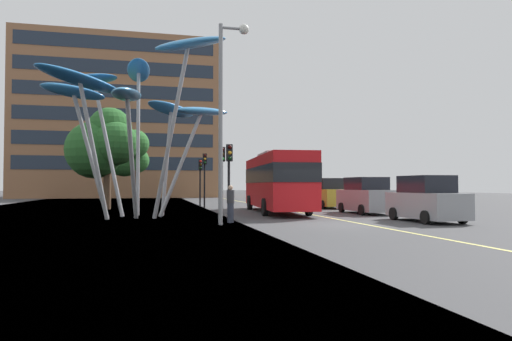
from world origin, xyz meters
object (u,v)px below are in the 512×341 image
at_px(traffic_light_kerb_near, 229,165).
at_px(traffic_light_opposite, 200,172).
at_px(car_parked_near, 426,200).
at_px(traffic_light_kerb_far, 222,166).
at_px(street_lamp, 226,98).
at_px(leaf_sculpture, 135,92).
at_px(car_parked_mid, 366,196).
at_px(pedestrian, 230,204).
at_px(traffic_light_island_mid, 205,169).
at_px(red_bus, 277,180).
at_px(car_parked_far, 328,194).

distance_m(traffic_light_kerb_near, traffic_light_opposite, 13.58).
relative_size(traffic_light_opposite, car_parked_near, 0.86).
xyz_separation_m(traffic_light_kerb_far, street_lamp, (-0.76, -5.98, 2.64)).
relative_size(leaf_sculpture, car_parked_mid, 2.34).
xyz_separation_m(car_parked_mid, pedestrian, (-8.87, -4.59, -0.16)).
bearing_deg(street_lamp, traffic_light_kerb_far, 82.76).
height_order(car_parked_mid, pedestrian, car_parked_mid).
height_order(traffic_light_island_mid, street_lamp, street_lamp).
height_order(traffic_light_island_mid, pedestrian, traffic_light_island_mid).
bearing_deg(car_parked_mid, red_bus, 154.63).
height_order(leaf_sculpture, car_parked_near, leaf_sculpture).
distance_m(traffic_light_opposite, street_lamp, 15.98).
relative_size(traffic_light_island_mid, traffic_light_opposite, 1.09).
height_order(red_bus, traffic_light_kerb_far, traffic_light_kerb_far).
bearing_deg(traffic_light_island_mid, red_bus, -59.29).
bearing_deg(red_bus, car_parked_near, -60.63).
distance_m(leaf_sculpture, pedestrian, 7.96).
relative_size(traffic_light_opposite, street_lamp, 0.42).
relative_size(traffic_light_island_mid, pedestrian, 2.37).
relative_size(car_parked_near, car_parked_mid, 0.95).
height_order(traffic_light_kerb_far, traffic_light_island_mid, traffic_light_island_mid).
distance_m(leaf_sculpture, traffic_light_opposite, 12.46).
relative_size(traffic_light_kerb_near, car_parked_mid, 0.81).
bearing_deg(car_parked_mid, traffic_light_kerb_near, -158.55).
xyz_separation_m(leaf_sculpture, car_parked_near, (13.04, -5.30, -5.44)).
xyz_separation_m(traffic_light_island_mid, car_parked_near, (8.41, -14.60, -1.87)).
xyz_separation_m(red_bus, traffic_light_kerb_far, (-3.65, -1.89, 0.74)).
height_order(traffic_light_opposite, car_parked_far, traffic_light_opposite).
bearing_deg(street_lamp, pedestrian, 70.24).
xyz_separation_m(car_parked_near, pedestrian, (-8.79, 1.53, -0.14)).
xyz_separation_m(traffic_light_kerb_near, car_parked_near, (8.65, -2.69, -1.62)).
relative_size(traffic_light_kerb_far, street_lamp, 0.44).
distance_m(traffic_light_kerb_far, car_parked_mid, 8.65).
relative_size(red_bus, car_parked_mid, 2.60).
distance_m(traffic_light_kerb_far, traffic_light_opposite, 9.75).
distance_m(car_parked_near, car_parked_far, 12.73).
bearing_deg(traffic_light_kerb_near, traffic_light_opposite, 89.54).
bearing_deg(car_parked_near, red_bus, 119.37).
relative_size(traffic_light_opposite, car_parked_far, 0.89).
relative_size(traffic_light_kerb_far, car_parked_mid, 0.85).
xyz_separation_m(traffic_light_kerb_near, car_parked_mid, (8.73, 3.43, -1.61)).
distance_m(car_parked_mid, street_lamp, 11.64).
distance_m(traffic_light_island_mid, car_parked_mid, 12.14).
xyz_separation_m(traffic_light_kerb_near, car_parked_far, (9.00, 10.03, -1.60)).
bearing_deg(car_parked_far, car_parked_mid, -92.32).
bearing_deg(pedestrian, car_parked_near, -9.87).
relative_size(traffic_light_kerb_near, car_parked_far, 0.88).
xyz_separation_m(leaf_sculpture, traffic_light_kerb_near, (4.39, -2.60, -3.81)).
relative_size(traffic_light_island_mid, car_parked_mid, 0.89).
bearing_deg(leaf_sculpture, pedestrian, -41.54).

